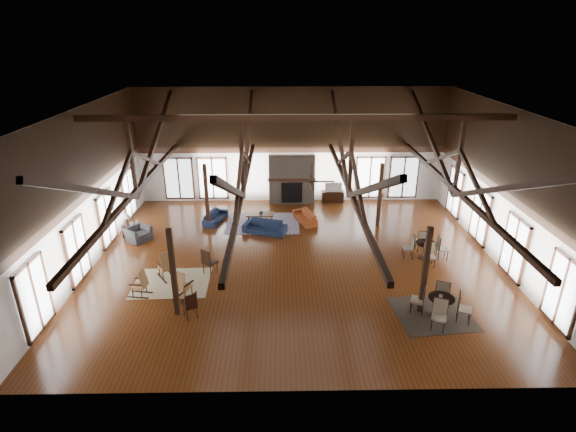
{
  "coord_description": "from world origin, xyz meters",
  "views": [
    {
      "loc": [
        -0.59,
        -15.95,
        8.65
      ],
      "look_at": [
        -0.29,
        1.0,
        1.56
      ],
      "focal_mm": 28.0,
      "sensor_mm": 36.0,
      "label": 1
    }
  ],
  "objects_px": {
    "sofa_navy_front": "(265,227)",
    "sofa_navy_left": "(215,217)",
    "cafe_table_near": "(441,303)",
    "tv_console": "(333,196)",
    "coffee_table": "(260,215)",
    "sofa_orange": "(305,217)",
    "armchair": "(138,234)",
    "cafe_table_far": "(425,247)"
  },
  "relations": [
    {
      "from": "coffee_table",
      "to": "cafe_table_far",
      "type": "height_order",
      "value": "cafe_table_far"
    },
    {
      "from": "sofa_orange",
      "to": "cafe_table_near",
      "type": "xyz_separation_m",
      "value": [
        3.96,
        -7.84,
        0.24
      ]
    },
    {
      "from": "sofa_orange",
      "to": "cafe_table_far",
      "type": "height_order",
      "value": "cafe_table_far"
    },
    {
      "from": "sofa_orange",
      "to": "armchair",
      "type": "distance_m",
      "value": 7.71
    },
    {
      "from": "sofa_navy_left",
      "to": "tv_console",
      "type": "relative_size",
      "value": 1.44
    },
    {
      "from": "tv_console",
      "to": "sofa_orange",
      "type": "bearing_deg",
      "value": -121.05
    },
    {
      "from": "cafe_table_near",
      "to": "tv_console",
      "type": "xyz_separation_m",
      "value": [
        -2.33,
        10.56,
        -0.21
      ]
    },
    {
      "from": "cafe_table_near",
      "to": "cafe_table_far",
      "type": "bearing_deg",
      "value": 79.87
    },
    {
      "from": "armchair",
      "to": "cafe_table_near",
      "type": "xyz_separation_m",
      "value": [
        11.42,
        -5.88,
        0.18
      ]
    },
    {
      "from": "sofa_orange",
      "to": "coffee_table",
      "type": "xyz_separation_m",
      "value": [
        -2.16,
        -0.13,
        0.18
      ]
    },
    {
      "from": "sofa_navy_left",
      "to": "cafe_table_near",
      "type": "relative_size",
      "value": 0.87
    },
    {
      "from": "coffee_table",
      "to": "cafe_table_near",
      "type": "distance_m",
      "value": 9.84
    },
    {
      "from": "coffee_table",
      "to": "sofa_navy_front",
      "type": "bearing_deg",
      "value": -75.87
    },
    {
      "from": "sofa_navy_left",
      "to": "cafe_table_far",
      "type": "bearing_deg",
      "value": -96.95
    },
    {
      "from": "cafe_table_near",
      "to": "tv_console",
      "type": "relative_size",
      "value": 1.65
    },
    {
      "from": "coffee_table",
      "to": "sofa_orange",
      "type": "bearing_deg",
      "value": 4.81
    },
    {
      "from": "sofa_navy_front",
      "to": "tv_console",
      "type": "xyz_separation_m",
      "value": [
        3.54,
        3.99,
        0.0
      ]
    },
    {
      "from": "sofa_navy_front",
      "to": "cafe_table_far",
      "type": "xyz_separation_m",
      "value": [
        6.59,
        -2.55,
        0.19
      ]
    },
    {
      "from": "sofa_navy_left",
      "to": "sofa_orange",
      "type": "bearing_deg",
      "value": -74.65
    },
    {
      "from": "sofa_navy_left",
      "to": "cafe_table_far",
      "type": "height_order",
      "value": "cafe_table_far"
    },
    {
      "from": "sofa_navy_front",
      "to": "sofa_navy_left",
      "type": "relative_size",
      "value": 1.17
    },
    {
      "from": "sofa_orange",
      "to": "coffee_table",
      "type": "height_order",
      "value": "sofa_orange"
    },
    {
      "from": "sofa_orange",
      "to": "coffee_table",
      "type": "distance_m",
      "value": 2.18
    },
    {
      "from": "tv_console",
      "to": "sofa_navy_front",
      "type": "bearing_deg",
      "value": -131.65
    },
    {
      "from": "coffee_table",
      "to": "tv_console",
      "type": "height_order",
      "value": "tv_console"
    },
    {
      "from": "cafe_table_near",
      "to": "tv_console",
      "type": "height_order",
      "value": "cafe_table_near"
    },
    {
      "from": "armchair",
      "to": "sofa_navy_left",
      "type": "bearing_deg",
      "value": -20.8
    },
    {
      "from": "sofa_navy_left",
      "to": "cafe_table_far",
      "type": "xyz_separation_m",
      "value": [
        9.02,
        -3.9,
        0.23
      ]
    },
    {
      "from": "armchair",
      "to": "cafe_table_near",
      "type": "height_order",
      "value": "cafe_table_near"
    },
    {
      "from": "sofa_navy_front",
      "to": "armchair",
      "type": "height_order",
      "value": "armchair"
    },
    {
      "from": "sofa_navy_left",
      "to": "tv_console",
      "type": "distance_m",
      "value": 6.53
    },
    {
      "from": "armchair",
      "to": "cafe_table_far",
      "type": "height_order",
      "value": "cafe_table_far"
    },
    {
      "from": "armchair",
      "to": "tv_console",
      "type": "bearing_deg",
      "value": -26.77
    },
    {
      "from": "cafe_table_near",
      "to": "cafe_table_far",
      "type": "distance_m",
      "value": 4.08
    },
    {
      "from": "tv_console",
      "to": "sofa_navy_left",
      "type": "bearing_deg",
      "value": -156.15
    },
    {
      "from": "cafe_table_far",
      "to": "sofa_navy_front",
      "type": "bearing_deg",
      "value": 158.81
    },
    {
      "from": "sofa_navy_front",
      "to": "tv_console",
      "type": "bearing_deg",
      "value": 66.91
    },
    {
      "from": "sofa_navy_front",
      "to": "coffee_table",
      "type": "distance_m",
      "value": 1.17
    },
    {
      "from": "sofa_navy_left",
      "to": "cafe_table_far",
      "type": "relative_size",
      "value": 0.91
    },
    {
      "from": "sofa_navy_left",
      "to": "armchair",
      "type": "height_order",
      "value": "armchair"
    },
    {
      "from": "sofa_orange",
      "to": "cafe_table_far",
      "type": "xyz_separation_m",
      "value": [
        4.68,
        -3.82,
        0.23
      ]
    },
    {
      "from": "coffee_table",
      "to": "cafe_table_near",
      "type": "height_order",
      "value": "cafe_table_near"
    }
  ]
}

